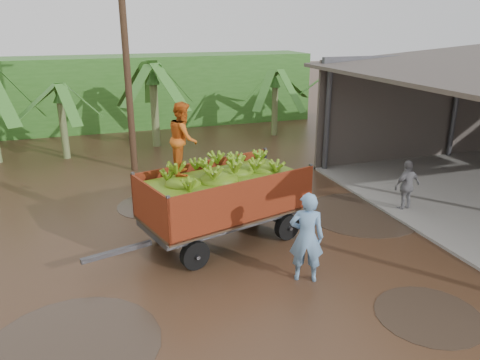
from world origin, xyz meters
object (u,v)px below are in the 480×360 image
at_px(man_blue, 307,237).
at_px(utility_pole, 127,70).
at_px(banana_trailer, 223,194).
at_px(man_grey, 407,186).

height_order(man_blue, utility_pole, utility_pole).
distance_m(banana_trailer, utility_pole, 7.27).
bearing_deg(man_blue, man_grey, -125.59).
bearing_deg(man_blue, banana_trailer, -39.95).
bearing_deg(man_blue, utility_pole, -49.30).
height_order(banana_trailer, man_grey, banana_trailer).
bearing_deg(banana_trailer, man_blue, -80.61).
relative_size(banana_trailer, man_grey, 3.68).
relative_size(man_blue, man_grey, 1.29).
relative_size(banana_trailer, utility_pole, 0.79).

